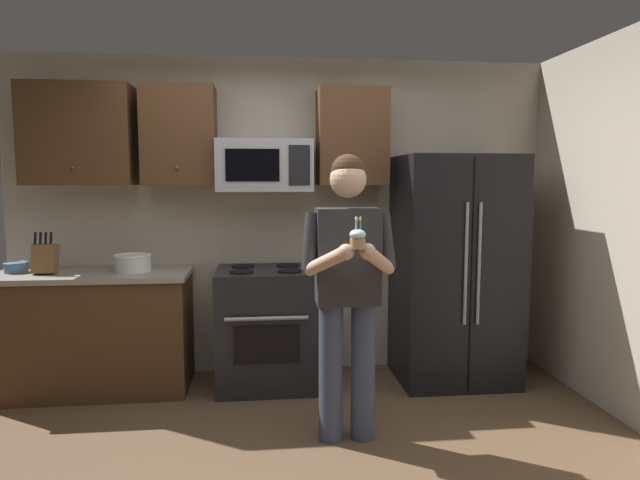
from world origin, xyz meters
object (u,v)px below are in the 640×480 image
at_px(microwave, 264,166).
at_px(cupcake, 358,238).
at_px(bowl_large_white, 133,262).
at_px(bowl_small_colored, 16,267).
at_px(person, 348,282).
at_px(refrigerator, 454,269).
at_px(knife_block, 45,258).
at_px(oven_range, 266,327).

height_order(microwave, cupcake, microwave).
bearing_deg(bowl_large_white, bowl_small_colored, 177.91).
bearing_deg(bowl_large_white, person, -34.24).
bearing_deg(person, refrigerator, 43.36).
bearing_deg(bowl_small_colored, microwave, 2.24).
distance_m(bowl_large_white, cupcake, 2.03).
bearing_deg(person, cupcake, -90.00).
xyz_separation_m(microwave, cupcake, (0.49, -1.45, -0.43)).
bearing_deg(bowl_small_colored, knife_block, -17.60).
distance_m(knife_block, bowl_large_white, 0.62).
xyz_separation_m(bowl_small_colored, person, (2.34, -1.04, 0.03)).
bearing_deg(knife_block, bowl_large_white, 4.19).
bearing_deg(knife_block, microwave, 5.25).
relative_size(microwave, bowl_small_colored, 4.34).
distance_m(knife_block, person, 2.32).
bearing_deg(person, microwave, 113.47).
bearing_deg(bowl_small_colored, cupcake, -30.37).
relative_size(bowl_large_white, person, 0.16).
bearing_deg(refrigerator, cupcake, -128.25).
bearing_deg(bowl_large_white, knife_block, -175.81).
height_order(bowl_small_colored, cupcake, cupcake).
xyz_separation_m(bowl_large_white, cupcake, (1.49, -1.34, 0.30)).
height_order(bowl_large_white, cupcake, cupcake).
xyz_separation_m(microwave, knife_block, (-1.62, -0.15, -0.69)).
height_order(oven_range, refrigerator, refrigerator).
xyz_separation_m(oven_range, person, (0.49, -1.00, 0.53)).
distance_m(bowl_large_white, bowl_small_colored, 0.86).
bearing_deg(microwave, bowl_large_white, -174.09).
relative_size(bowl_large_white, cupcake, 1.61).
bearing_deg(microwave, refrigerator, -6.03).
distance_m(refrigerator, person, 1.40).
bearing_deg(person, oven_range, 115.93).
xyz_separation_m(microwave, bowl_small_colored, (-1.86, -0.07, -0.76)).
xyz_separation_m(microwave, refrigerator, (1.50, -0.16, -0.82)).
relative_size(oven_range, knife_block, 2.91).
bearing_deg(microwave, knife_block, -174.75).
relative_size(oven_range, cupcake, 5.36).
height_order(bowl_large_white, person, person).
height_order(microwave, person, microwave).
bearing_deg(oven_range, microwave, 89.98).
relative_size(knife_block, person, 0.18).
bearing_deg(knife_block, cupcake, -31.67).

